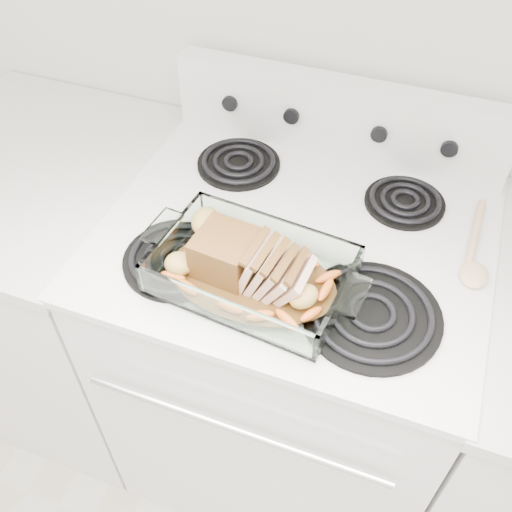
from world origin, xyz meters
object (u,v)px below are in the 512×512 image
(baking_dish, at_px, (252,275))
(pork_roast, at_px, (241,261))
(counter_left, at_px, (71,290))
(electric_range, at_px, (288,355))

(baking_dish, bearing_deg, pork_roast, -174.30)
(counter_left, bearing_deg, electric_range, 0.10)
(counter_left, height_order, baking_dish, baking_dish)
(electric_range, xyz_separation_m, pork_roast, (-0.05, -0.16, 0.51))
(counter_left, height_order, pork_roast, pork_roast)
(electric_range, distance_m, counter_left, 0.67)
(electric_range, distance_m, baking_dish, 0.51)
(baking_dish, bearing_deg, electric_range, 84.00)
(electric_range, height_order, counter_left, electric_range)
(pork_roast, bearing_deg, electric_range, 57.70)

